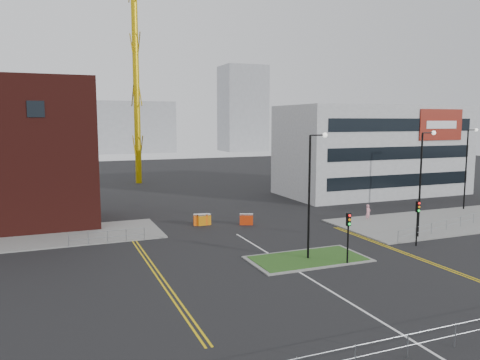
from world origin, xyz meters
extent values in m
plane|color=black|center=(0.00, 0.00, 0.00)|extent=(200.00, 200.00, 0.00)
cube|color=slate|center=(22.00, 14.00, 0.06)|extent=(24.00, 10.00, 0.12)
cube|color=slate|center=(2.00, 8.00, 0.04)|extent=(8.60, 4.60, 0.08)
cube|color=#264B19|center=(2.00, 8.00, 0.06)|extent=(8.00, 4.00, 0.12)
cube|color=black|center=(-16.00, 22.98, 11.00)|extent=(1.40, 0.10, 1.40)
cube|color=#9FA2A4|center=(26.00, 32.00, 6.00)|extent=(25.00, 12.00, 12.00)
cube|color=black|center=(26.00, 25.98, 2.50)|extent=(22.00, 0.10, 1.60)
cube|color=black|center=(26.00, 25.98, 6.00)|extent=(22.00, 0.10, 1.60)
cube|color=black|center=(26.00, 25.98, 9.50)|extent=(22.00, 0.10, 1.60)
cube|color=maroon|center=(32.00, 25.92, 9.50)|extent=(7.00, 0.15, 4.00)
cube|color=white|center=(32.00, 25.82, 9.50)|extent=(5.00, 0.05, 1.00)
cylinder|color=#BD990B|center=(-2.00, 55.00, 18.41)|extent=(1.00, 1.00, 36.83)
cylinder|color=black|center=(2.00, 8.00, 4.50)|extent=(0.16, 0.16, 9.00)
cylinder|color=black|center=(2.60, 8.00, 9.00)|extent=(1.20, 0.10, 0.10)
sphere|color=silver|center=(3.20, 8.00, 9.00)|extent=(0.36, 0.36, 0.36)
cylinder|color=black|center=(14.00, 10.00, 4.50)|extent=(0.16, 0.16, 9.00)
cylinder|color=black|center=(14.60, 10.00, 9.00)|extent=(1.20, 0.10, 0.10)
sphere|color=silver|center=(15.20, 10.00, 9.00)|extent=(0.36, 0.36, 0.36)
cylinder|color=black|center=(28.00, 18.00, 4.50)|extent=(0.16, 0.16, 9.00)
cylinder|color=black|center=(28.60, 18.00, 9.00)|extent=(1.20, 0.10, 0.10)
sphere|color=silver|center=(29.20, 18.00, 9.00)|extent=(0.36, 0.36, 0.36)
cylinder|color=black|center=(4.00, 6.00, 1.50)|extent=(0.12, 0.12, 3.00)
cube|color=black|center=(4.00, 6.00, 3.20)|extent=(0.28, 0.22, 0.90)
sphere|color=red|center=(4.00, 5.87, 3.50)|extent=(0.18, 0.18, 0.18)
sphere|color=orange|center=(4.00, 5.87, 3.20)|extent=(0.18, 0.18, 0.18)
sphere|color=#0CCC33|center=(4.00, 5.87, 2.90)|extent=(0.18, 0.18, 0.18)
cylinder|color=black|center=(12.00, 8.00, 1.50)|extent=(0.12, 0.12, 3.00)
cube|color=black|center=(12.00, 8.00, 3.20)|extent=(0.28, 0.22, 0.90)
sphere|color=red|center=(12.00, 7.87, 3.50)|extent=(0.18, 0.18, 0.18)
sphere|color=orange|center=(12.00, 7.87, 3.20)|extent=(0.18, 0.18, 0.18)
sphere|color=#0CCC33|center=(12.00, 7.87, 2.90)|extent=(0.18, 0.18, 0.18)
cylinder|color=gray|center=(0.00, -6.00, 1.05)|extent=(24.00, 0.04, 0.04)
cylinder|color=gray|center=(0.00, -6.00, 0.55)|extent=(24.00, 0.04, 0.04)
cylinder|color=gray|center=(-11.00, 18.00, 1.05)|extent=(6.00, 0.04, 0.04)
cylinder|color=gray|center=(-11.00, 18.00, 0.55)|extent=(6.00, 0.04, 0.04)
cylinder|color=gray|center=(-14.00, 18.00, 0.55)|extent=(0.05, 0.05, 1.10)
cylinder|color=gray|center=(-8.00, 18.00, 0.55)|extent=(0.05, 0.05, 1.10)
cylinder|color=gray|center=(20.50, 11.50, 1.05)|extent=(19.01, 5.04, 0.04)
cylinder|color=gray|center=(20.50, 11.50, 0.55)|extent=(19.01, 5.04, 0.04)
cylinder|color=gray|center=(11.00, 9.00, 0.55)|extent=(0.05, 0.05, 1.10)
cube|color=silver|center=(0.00, 2.00, 0.01)|extent=(0.15, 30.00, 0.01)
cube|color=gold|center=(-9.00, 10.00, 0.01)|extent=(0.12, 24.00, 0.01)
cube|color=gold|center=(-8.70, 10.00, 0.01)|extent=(0.12, 24.00, 0.01)
cube|color=gold|center=(9.50, 6.00, 0.01)|extent=(0.12, 20.00, 0.01)
cube|color=gold|center=(9.80, 6.00, 0.01)|extent=(0.12, 20.00, 0.01)
cube|color=gray|center=(10.00, 130.00, 8.00)|extent=(24.00, 12.00, 16.00)
cube|color=gray|center=(45.00, 125.00, 14.00)|extent=(14.00, 12.00, 28.00)
cube|color=gray|center=(-8.00, 140.00, 6.00)|extent=(30.00, 12.00, 12.00)
imported|color=pink|center=(14.41, 17.38, 0.82)|extent=(0.69, 0.55, 1.65)
cube|color=#FC610E|center=(-1.92, 21.67, 0.55)|extent=(1.37, 0.65, 1.10)
cube|color=silver|center=(-1.92, 21.67, 1.05)|extent=(1.37, 0.65, 0.13)
cube|color=#CC770B|center=(-1.58, 21.58, 0.53)|extent=(1.30, 0.47, 1.07)
cube|color=silver|center=(-1.58, 21.58, 1.01)|extent=(1.30, 0.47, 0.13)
cube|color=red|center=(2.27, 20.20, 0.53)|extent=(1.35, 0.88, 1.07)
cube|color=silver|center=(2.27, 20.20, 1.01)|extent=(1.35, 0.88, 0.13)
camera|label=1|loc=(-14.95, -20.71, 10.01)|focal=35.00mm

